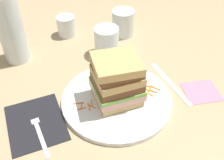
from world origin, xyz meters
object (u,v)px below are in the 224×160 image
(main_plate, at_px, (117,100))
(napkin_dark, at_px, (36,123))
(sandwich, at_px, (117,80))
(juice_glass, at_px, (106,42))
(knife, at_px, (171,84))
(empty_tumbler_0, at_px, (66,26))
(napkin_pink, at_px, (201,92))
(fork, at_px, (38,129))
(water_bottle, at_px, (9,25))
(empty_tumbler_1, at_px, (123,23))

(main_plate, bearing_deg, napkin_dark, 176.22)
(sandwich, xyz_separation_m, juice_glass, (0.06, 0.21, -0.03))
(knife, bearing_deg, sandwich, 178.44)
(knife, xyz_separation_m, juice_glass, (-0.11, 0.22, 0.04))
(main_plate, relative_size, empty_tumbler_0, 4.15)
(juice_glass, xyz_separation_m, empty_tumbler_0, (-0.08, 0.17, -0.01))
(sandwich, height_order, napkin_pink, sandwich)
(sandwich, height_order, napkin_dark, sandwich)
(sandwich, relative_size, napkin_pink, 1.38)
(main_plate, bearing_deg, sandwich, -146.42)
(empty_tumbler_0, height_order, napkin_pink, empty_tumbler_0)
(sandwich, height_order, fork, sandwich)
(water_bottle, bearing_deg, empty_tumbler_0, 21.08)
(fork, xyz_separation_m, water_bottle, (0.01, 0.31, 0.12))
(sandwich, bearing_deg, fork, -177.92)
(sandwich, bearing_deg, knife, -1.56)
(juice_glass, relative_size, empty_tumbler_0, 1.33)
(napkin_dark, distance_m, juice_glass, 0.35)
(main_plate, xyz_separation_m, napkin_pink, (0.23, -0.07, -0.01))
(water_bottle, xyz_separation_m, empty_tumbler_1, (0.37, -0.01, -0.08))
(main_plate, distance_m, juice_glass, 0.22)
(sandwich, bearing_deg, empty_tumbler_0, 92.80)
(water_bottle, height_order, empty_tumbler_1, water_bottle)
(main_plate, bearing_deg, water_bottle, 123.77)
(empty_tumbler_1, bearing_deg, napkin_pink, -79.70)
(sandwich, height_order, water_bottle, water_bottle)
(juice_glass, relative_size, water_bottle, 0.34)
(napkin_dark, bearing_deg, juice_glass, 35.31)
(napkin_dark, relative_size, empty_tumbler_1, 1.84)
(main_plate, relative_size, fork, 1.77)
(empty_tumbler_1, relative_size, napkin_pink, 0.96)
(knife, bearing_deg, main_plate, 178.34)
(sandwich, xyz_separation_m, empty_tumbler_1, (0.17, 0.30, -0.03))
(fork, height_order, knife, fork)
(napkin_pink, bearing_deg, empty_tumbler_1, 100.30)
(water_bottle, xyz_separation_m, napkin_pink, (0.44, -0.37, -0.12))
(sandwich, xyz_separation_m, empty_tumbler_0, (-0.02, 0.38, -0.04))
(empty_tumbler_0, distance_m, empty_tumbler_1, 0.20)
(knife, bearing_deg, juice_glass, 116.43)
(sandwich, xyz_separation_m, napkin_dark, (-0.21, 0.01, -0.07))
(napkin_dark, height_order, empty_tumbler_0, empty_tumbler_0)
(juice_glass, distance_m, empty_tumbler_1, 0.13)
(fork, xyz_separation_m, knife, (0.39, 0.00, -0.00))
(napkin_dark, relative_size, knife, 0.84)
(fork, height_order, empty_tumbler_1, empty_tumbler_1)
(sandwich, relative_size, knife, 0.66)
(juice_glass, bearing_deg, main_plate, -106.83)
(water_bottle, distance_m, napkin_pink, 0.59)
(sandwich, distance_m, water_bottle, 0.37)
(fork, bearing_deg, knife, 0.46)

